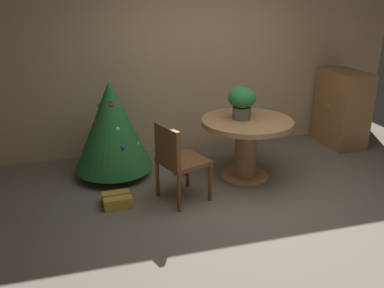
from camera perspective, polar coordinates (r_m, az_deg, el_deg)
name	(u,v)px	position (r m, az deg, el deg)	size (l,w,h in m)	color
ground_plane	(259,216)	(4.40, 9.30, -9.86)	(6.60, 6.60, 0.00)	#756B5B
back_wall_panel	(199,59)	(5.93, 1.02, 11.75)	(6.00, 0.10, 2.60)	tan
round_dining_table	(246,138)	(5.02, 7.53, 0.81)	(1.10, 1.10, 0.76)	#B27F4C
flower_vase	(242,100)	(4.91, 6.95, 6.01)	(0.33, 0.33, 0.39)	#665B51
wooden_chair_left	(177,158)	(4.44, -2.03, -1.99)	(0.59, 0.60, 0.88)	brown
holiday_tree	(112,126)	(5.11, -11.06, 2.51)	(0.96, 0.96, 1.21)	brown
gift_box_gold	(117,200)	(4.60, -10.35, -7.64)	(0.32, 0.28, 0.12)	gold
gift_box_red	(181,167)	(5.30, -1.55, -3.25)	(0.22, 0.23, 0.14)	red
wooden_cabinet	(342,108)	(6.54, 20.05, 4.65)	(0.50, 0.79, 1.11)	#9E6B3D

